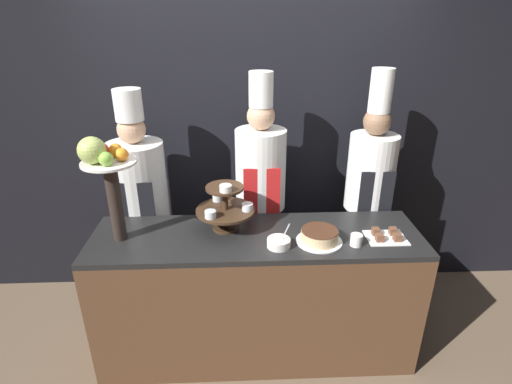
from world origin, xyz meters
The scene contains 12 objects.
ground_plane centered at (0.00, 0.00, 0.00)m, with size 14.00×14.00×0.00m, color brown.
wall_back centered at (0.00, 1.15, 1.40)m, with size 10.00×0.06×2.80m.
buffet_counter centered at (0.00, 0.29, 0.46)m, with size 2.07×0.58×0.92m.
tiered_stand centered at (-0.19, 0.38, 1.08)m, with size 0.37×0.37×0.33m.
fruit_pedestal centered at (-0.86, 0.28, 1.38)m, with size 0.31×0.31×0.66m.
cake_round centered at (0.37, 0.19, 0.96)m, with size 0.28×0.28×0.08m.
cup_white centered at (0.59, 0.15, 0.96)m, with size 0.07×0.07×0.07m.
cake_square_tray centered at (0.79, 0.22, 0.94)m, with size 0.24×0.19×0.05m.
serving_bowl_near centered at (0.12, 0.15, 0.95)m, with size 0.14×0.14×0.15m.
chef_left centered at (-0.82, 0.77, 0.95)m, with size 0.40×0.40×1.75m.
chef_center_left centered at (0.05, 0.77, 1.02)m, with size 0.36×0.36×1.85m.
chef_center_right centered at (0.85, 0.77, 1.00)m, with size 0.34×0.34×1.87m.
Camera 1 is at (-0.10, -1.87, 2.19)m, focal length 28.00 mm.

